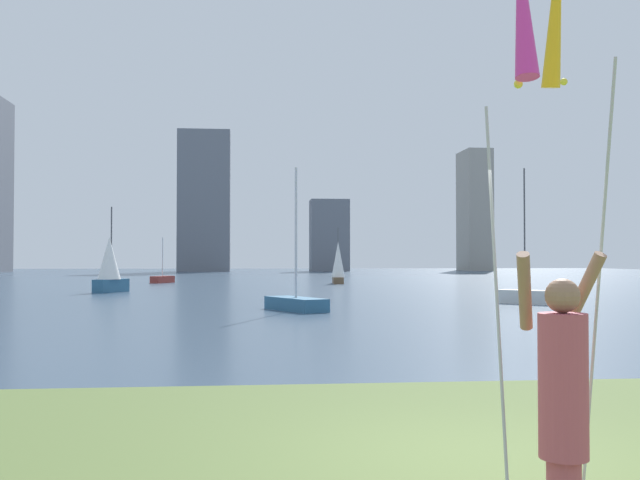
# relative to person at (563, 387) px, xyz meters

# --- Properties ---
(ground) EXTENTS (120.00, 138.00, 0.12)m
(ground) POSITION_rel_person_xyz_m (-0.10, 52.42, -0.99)
(ground) COLOR #5B7038
(person) EXTENTS (0.69, 0.51, 1.88)m
(person) POSITION_rel_person_xyz_m (0.00, 0.00, 0.00)
(person) COLOR #B24C59
(person) RESTS_ON ground
(kite_flag_left) EXTENTS (0.16, 0.93, 4.10)m
(kite_flag_left) POSITION_rel_person_xyz_m (-0.39, -0.26, 2.51)
(kite_flag_left) COLOR #B2B2B7
(kite_flag_left) RESTS_ON ground
(kite_flag_right) EXTENTS (0.16, 1.22, 4.80)m
(kite_flag_right) POSITION_rel_person_xyz_m (0.39, 0.91, 3.02)
(kite_flag_right) COLOR #B2B2B7
(kite_flag_right) RESTS_ON ground
(sailboat_2) EXTENTS (1.62, 2.36, 3.33)m
(sailboat_2) POSITION_rel_person_xyz_m (-8.28, 50.08, -0.65)
(sailboat_2) COLOR maroon
(sailboat_2) RESTS_ON ground
(sailboat_4) EXTENTS (1.93, 1.97, 5.41)m
(sailboat_4) POSITION_rel_person_xyz_m (8.81, 23.44, -0.58)
(sailboat_4) COLOR silver
(sailboat_4) RESTS_ON ground
(sailboat_6) EXTENTS (2.14, 3.05, 4.99)m
(sailboat_6) POSITION_rel_person_xyz_m (-0.48, 20.72, -0.63)
(sailboat_6) COLOR #2D6084
(sailboat_6) RESTS_ON ground
(sailboat_7) EXTENTS (0.98, 1.90, 3.97)m
(sailboat_7) POSITION_rel_person_xyz_m (4.28, 46.97, 0.48)
(sailboat_7) COLOR brown
(sailboat_7) RESTS_ON ground
(sailboat_8) EXTENTS (1.69, 2.49, 4.55)m
(sailboat_8) POSITION_rel_person_xyz_m (-9.41, 35.19, 0.52)
(sailboat_8) COLOR #2D6084
(sailboat_8) RESTS_ON ground
(skyline_tower_1) EXTENTS (6.92, 3.90, 18.87)m
(skyline_tower_1) POSITION_rel_person_xyz_m (-7.79, 95.27, 8.51)
(skyline_tower_1) COLOR slate
(skyline_tower_1) RESTS_ON ground
(skyline_tower_2) EXTENTS (5.21, 3.92, 9.77)m
(skyline_tower_2) POSITION_rel_person_xyz_m (9.15, 95.71, 3.96)
(skyline_tower_2) COLOR slate
(skyline_tower_2) RESTS_ON ground
(skyline_tower_3) EXTENTS (3.58, 6.54, 17.21)m
(skyline_tower_3) POSITION_rel_person_xyz_m (30.51, 98.56, 7.68)
(skyline_tower_3) COLOR gray
(skyline_tower_3) RESTS_ON ground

